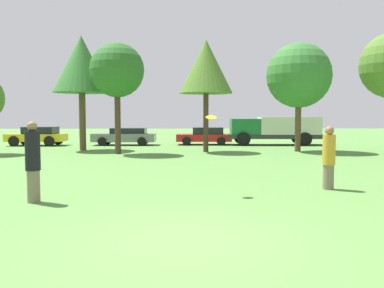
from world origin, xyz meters
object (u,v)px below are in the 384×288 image
at_px(person_thrower, 33,161).
at_px(tree_2, 117,71).
at_px(parked_car_yellow, 38,136).
at_px(parked_car_grey, 125,136).
at_px(tree_1, 81,65).
at_px(tree_3, 206,67).
at_px(parked_car_red, 205,136).
at_px(tree_4, 299,76).
at_px(delivery_truck_green, 275,129).
at_px(person_catcher, 329,157).
at_px(frisbee, 211,117).

bearing_deg(person_thrower, tree_2, 78.28).
relative_size(parked_car_yellow, parked_car_grey, 0.89).
height_order(tree_1, parked_car_yellow, tree_1).
bearing_deg(tree_3, parked_car_red, 86.97).
height_order(tree_4, parked_car_yellow, tree_4).
distance_m(tree_4, parked_car_grey, 12.66).
relative_size(person_thrower, parked_car_red, 0.49).
distance_m(parked_car_red, delivery_truck_green, 5.07).
xyz_separation_m(person_catcher, delivery_truck_green, (2.65, 17.58, 0.27)).
xyz_separation_m(parked_car_yellow, delivery_truck_green, (16.80, 0.16, 0.47)).
relative_size(tree_1, parked_car_yellow, 1.72).
distance_m(frisbee, parked_car_grey, 18.96).
distance_m(frisbee, tree_4, 14.35).
xyz_separation_m(frisbee, parked_car_red, (0.99, 18.56, -1.38)).
bearing_deg(tree_1, person_thrower, -81.02).
distance_m(parked_car_yellow, parked_car_grey, 6.07).
distance_m(tree_4, parked_car_yellow, 18.02).
bearing_deg(delivery_truck_green, person_catcher, 83.77).
distance_m(tree_1, parked_car_yellow, 7.28).
bearing_deg(tree_3, person_catcher, -77.31).
relative_size(frisbee, tree_2, 0.05).
relative_size(parked_car_yellow, parked_car_red, 1.00).
xyz_separation_m(person_thrower, parked_car_red, (5.31, 19.45, -0.34)).
distance_m(person_catcher, parked_car_yellow, 22.45).
distance_m(tree_1, tree_4, 12.80).
height_order(person_catcher, parked_car_yellow, person_catcher).
height_order(tree_3, delivery_truck_green, tree_3).
relative_size(person_thrower, frisbee, 6.65).
bearing_deg(tree_2, parked_car_grey, 94.32).
bearing_deg(frisbee, tree_3, 86.93).
height_order(tree_1, tree_3, tree_1).
relative_size(tree_1, parked_car_red, 1.72).
height_order(person_thrower, frisbee, frisbee).
height_order(frisbee, delivery_truck_green, frisbee).
bearing_deg(tree_1, tree_2, -43.86).
bearing_deg(parked_car_yellow, delivery_truck_green, -177.12).
xyz_separation_m(person_catcher, tree_1, (-10.04, 13.34, 4.20)).
xyz_separation_m(tree_3, delivery_truck_green, (5.35, 5.60, -3.67)).
height_order(person_catcher, delivery_truck_green, delivery_truck_green).
relative_size(frisbee, tree_4, 0.05).
bearing_deg(person_thrower, parked_car_red, 63.56).
bearing_deg(tree_2, tree_4, 6.64).
distance_m(frisbee, tree_2, 12.59).
bearing_deg(tree_3, tree_2, -168.30).
distance_m(tree_1, parked_car_red, 9.98).
bearing_deg(parked_car_yellow, parked_car_red, -175.20).
bearing_deg(tree_3, frisbee, -93.07).
bearing_deg(delivery_truck_green, person_thrower, 63.91).
distance_m(person_thrower, tree_2, 12.98).
height_order(tree_1, delivery_truck_green, tree_1).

